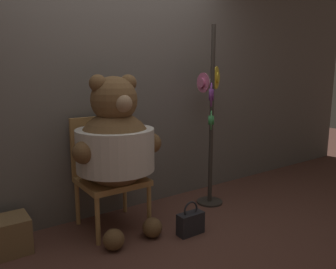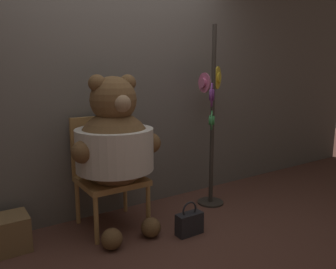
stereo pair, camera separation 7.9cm
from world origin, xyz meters
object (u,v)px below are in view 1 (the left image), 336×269
Objects in this scene: chair at (107,169)px; handbag_on_ground at (191,223)px; hat_display_rack at (211,114)px; teddy_bear at (116,144)px.

handbag_on_ground is at bearing -51.49° from chair.
teddy_bear is at bearing -178.74° from hat_display_rack.
chair is at bearing 128.51° from handbag_on_ground.
chair is at bearing 91.91° from teddy_bear.
chair is 0.32m from teddy_bear.
hat_display_rack is at bearing 1.26° from teddy_bear.
teddy_bear reaches higher than chair.
hat_display_rack is 6.23× the size of handbag_on_ground.
chair is 0.53× the size of hat_display_rack.
teddy_bear is at bearing 138.07° from handbag_on_ground.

